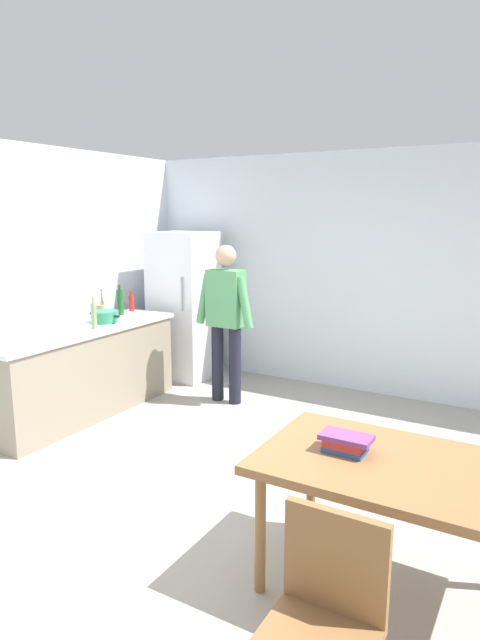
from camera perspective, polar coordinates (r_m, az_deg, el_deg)
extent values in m
plane|color=#9E998E|center=(4.13, -3.75, -18.20)|extent=(14.00, 14.00, 0.00)
cube|color=silver|center=(6.35, 11.39, 4.85)|extent=(6.40, 0.12, 2.70)
cube|color=gray|center=(5.75, -16.07, -5.39)|extent=(0.60, 2.12, 0.86)
cube|color=silver|center=(5.64, -16.32, -1.00)|extent=(0.64, 2.20, 0.04)
cube|color=white|center=(6.75, -5.90, 1.52)|extent=(0.70, 0.64, 1.80)
cylinder|color=#B2B2B7|center=(6.32, -6.13, 2.70)|extent=(0.02, 0.02, 0.40)
cylinder|color=#1E1E2D|center=(5.95, -2.36, -4.48)|extent=(0.13, 0.13, 0.84)
cylinder|color=#1E1E2D|center=(5.84, -0.53, -4.78)|extent=(0.13, 0.13, 0.84)
cube|color=#519960|center=(5.74, -1.49, 2.30)|extent=(0.38, 0.22, 0.60)
sphere|color=tan|center=(5.69, -1.51, 6.78)|extent=(0.22, 0.22, 0.22)
cylinder|color=#519960|center=(5.85, -3.78, 2.24)|extent=(0.20, 0.09, 0.55)
cylinder|color=#519960|center=(5.59, 0.48, 1.84)|extent=(0.20, 0.09, 0.55)
cube|color=olive|center=(3.04, 15.82, -14.59)|extent=(1.40, 0.90, 0.05)
cylinder|color=olive|center=(3.12, 2.13, -21.32)|extent=(0.06, 0.06, 0.70)
cylinder|color=olive|center=(3.67, 7.49, -16.08)|extent=(0.06, 0.06, 0.70)
cube|color=olive|center=(2.34, 9.97, -23.59)|extent=(0.42, 0.04, 0.42)
cylinder|color=#2D845B|center=(5.85, -13.98, 0.34)|extent=(0.28, 0.28, 0.12)
cube|color=black|center=(5.96, -15.17, 0.68)|extent=(0.06, 0.03, 0.02)
cube|color=black|center=(5.73, -12.77, 0.38)|extent=(0.06, 0.03, 0.02)
cylinder|color=tan|center=(6.12, -14.33, 0.89)|extent=(0.11, 0.11, 0.14)
cylinder|color=olive|center=(6.09, -14.22, 2.18)|extent=(0.02, 0.05, 0.22)
cylinder|color=olive|center=(6.08, -14.32, 2.17)|extent=(0.02, 0.04, 0.22)
cylinder|color=#1E5123|center=(6.24, -12.45, 1.83)|extent=(0.08, 0.08, 0.28)
cylinder|color=#1E5123|center=(6.22, -12.51, 3.37)|extent=(0.03, 0.03, 0.06)
cylinder|color=#B22319|center=(6.45, -11.30, 1.72)|extent=(0.06, 0.06, 0.18)
cylinder|color=#B22319|center=(6.43, -11.34, 2.78)|extent=(0.02, 0.02, 0.06)
cylinder|color=gray|center=(5.53, -15.06, 0.41)|extent=(0.06, 0.06, 0.26)
cylinder|color=gray|center=(5.50, -15.15, 2.05)|extent=(0.02, 0.02, 0.06)
cube|color=#284C8E|center=(3.09, 10.95, -13.13)|extent=(0.22, 0.15, 0.03)
cube|color=#B22D28|center=(3.08, 11.07, -12.44)|extent=(0.21, 0.18, 0.04)
cube|color=#753D7F|center=(3.06, 11.08, -11.97)|extent=(0.28, 0.16, 0.03)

